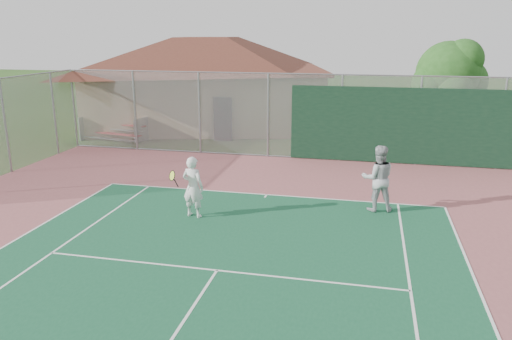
{
  "coord_description": "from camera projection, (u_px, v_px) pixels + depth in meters",
  "views": [
    {
      "loc": [
        3.06,
        -3.19,
        5.09
      ],
      "look_at": [
        0.14,
        9.67,
        1.45
      ],
      "focal_mm": 35.0,
      "sensor_mm": 36.0,
      "label": 1
    }
  ],
  "objects": [
    {
      "name": "clubhouse",
      "position": [
        208.0,
        73.0,
        27.8
      ],
      "size": [
        15.12,
        11.86,
        5.77
      ],
      "rotation": [
        0.0,
        0.0,
        0.24
      ],
      "color": "tan",
      "rests_on": "ground"
    },
    {
      "name": "side_fence_left",
      "position": [
        6.0,
        126.0,
        18.42
      ],
      "size": [
        0.08,
        9.0,
        3.5
      ],
      "color": "gray",
      "rests_on": "ground"
    },
    {
      "name": "player_grey_back",
      "position": [
        378.0,
        179.0,
        14.52
      ],
      "size": [
        1.07,
        0.9,
        1.96
      ],
      "rotation": [
        0.0,
        0.0,
        3.32
      ],
      "color": "#A6A9AB",
      "rests_on": "ground"
    },
    {
      "name": "tree",
      "position": [
        450.0,
        76.0,
        23.0
      ],
      "size": [
        3.47,
        3.29,
        4.84
      ],
      "color": "#321C12",
      "rests_on": "ground"
    },
    {
      "name": "back_fence",
      "position": [
        343.0,
        121.0,
        20.08
      ],
      "size": [
        20.08,
        0.11,
        3.53
      ],
      "color": "gray",
      "rests_on": "ground"
    },
    {
      "name": "bleachers",
      "position": [
        118.0,
        127.0,
        24.62
      ],
      "size": [
        3.33,
        2.27,
        1.14
      ],
      "rotation": [
        0.0,
        0.0,
        -0.2
      ],
      "color": "maroon",
      "rests_on": "ground"
    },
    {
      "name": "player_white_front",
      "position": [
        193.0,
        187.0,
        14.04
      ],
      "size": [
        1.04,
        0.76,
        1.76
      ],
      "rotation": [
        0.0,
        0.0,
        2.95
      ],
      "color": "silver",
      "rests_on": "ground"
    }
  ]
}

